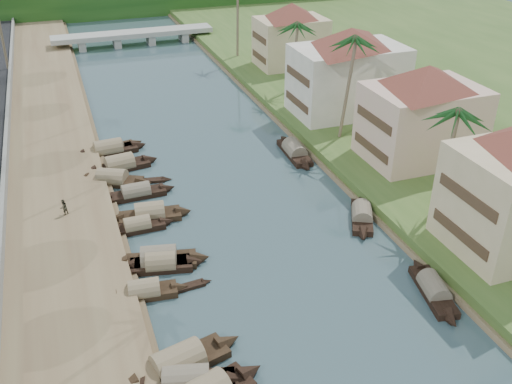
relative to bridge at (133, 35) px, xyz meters
name	(u,v)px	position (x,y,z in m)	size (l,w,h in m)	color
ground	(290,288)	(0.00, -72.00, -1.72)	(220.00, 220.00, 0.00)	#364C51
left_bank	(53,194)	(-16.00, -52.00, -1.32)	(10.00, 180.00, 0.80)	brown
right_bank	(377,141)	(19.00, -52.00, -1.12)	(16.00, 180.00, 1.20)	#385421
retaining_wall	(4,193)	(-20.20, -52.00, -0.37)	(0.40, 180.00, 1.10)	slate
bridge	(133,35)	(0.00, 0.00, 0.00)	(28.00, 4.00, 2.40)	#9B9B91
building_mid	(423,112)	(19.99, -58.00, 4.41)	(14.11, 14.11, 9.70)	#D6A697
building_far	(348,70)	(18.99, -44.00, 4.66)	(15.59, 15.59, 10.20)	#F0E2D1
building_distant	(291,34)	(19.99, -24.00, 4.16)	(12.62, 12.62, 9.20)	beige
sampan_2	(178,364)	(-9.62, -76.95, -1.30)	(9.32, 3.96, 2.39)	black
sampan_3	(186,383)	(-9.51, -78.60, -1.31)	(8.34, 3.75, 2.20)	black
sampan_4	(144,292)	(-10.38, -69.28, -1.31)	(6.74, 2.15, 1.93)	black
sampan_5	(161,264)	(-8.56, -66.34, -1.31)	(7.03, 3.08, 2.19)	black
sampan_6	(159,260)	(-8.61, -65.82, -1.30)	(8.37, 3.55, 2.41)	black
sampan_7	(138,226)	(-9.40, -60.35, -1.32)	(6.56, 1.58, 1.80)	black
sampan_8	(150,215)	(-8.04, -58.83, -1.30)	(7.78, 2.70, 2.34)	black
sampan_9	(136,193)	(-8.55, -54.50, -1.31)	(7.75, 1.87, 1.98)	black
sampan_10	(112,180)	(-10.36, -51.03, -1.30)	(8.22, 5.32, 2.28)	black
sampan_11	(120,166)	(-9.19, -48.13, -1.30)	(8.60, 3.06, 2.39)	black
sampan_12	(111,148)	(-9.57, -43.51, -1.32)	(7.80, 3.30, 1.88)	black
sampan_13	(109,150)	(-9.85, -43.88, -1.30)	(8.75, 2.54, 2.34)	black
sampan_14	(433,290)	(9.58, -76.22, -1.31)	(3.08, 8.09, 1.96)	black
sampan_15	(362,216)	(9.67, -65.35, -1.31)	(4.85, 7.59, 2.08)	black
sampan_16	(294,152)	(9.23, -51.11, -1.31)	(2.17, 9.22, 2.23)	black
canoe_1	(184,288)	(-7.49, -69.48, -1.62)	(4.47, 1.11, 0.71)	black
canoe_2	(144,181)	(-7.42, -51.81, -1.62)	(5.83, 1.79, 0.84)	black
palm_1	(456,114)	(16.00, -67.55, 8.35)	(3.20, 3.20, 10.63)	#73614C
palm_2	(349,41)	(15.00, -50.81, 10.17)	(3.20, 3.20, 12.51)	#73614C
palm_3	(295,26)	(16.00, -34.47, 8.03)	(3.20, 3.20, 10.30)	#73614C
tree_6	(376,66)	(24.00, -41.95, 4.11)	(5.03, 5.03, 6.77)	#493729
person_far	(64,207)	(-15.16, -56.87, -0.19)	(0.71, 0.56, 1.47)	#353225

